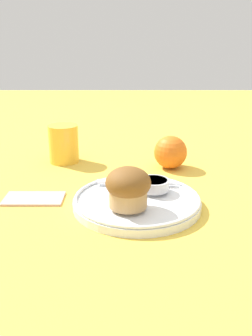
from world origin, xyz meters
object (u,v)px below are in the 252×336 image
muffin (130,187)px  butter_knife (137,182)px  juice_glass (65,144)px  orange_fruit (172,152)px

muffin → butter_knife: (0.02, 0.10, -0.03)m
butter_knife → juice_glass: juice_glass is taller
muffin → juice_glass: juice_glass is taller
muffin → juice_glass: size_ratio=0.84×
muffin → orange_fruit: (0.10, 0.25, -0.02)m
butter_knife → juice_glass: size_ratio=1.70×
orange_fruit → juice_glass: (-0.25, 0.05, 0.01)m
butter_knife → juice_glass: 0.25m
orange_fruit → juice_glass: bearing=169.7°
butter_knife → orange_fruit: orange_fruit is taller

